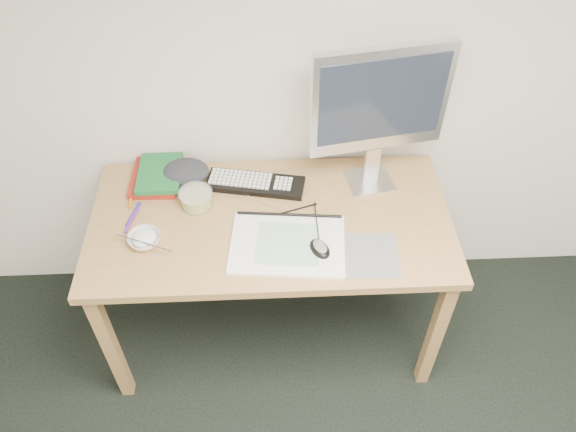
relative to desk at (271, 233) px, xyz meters
name	(u,v)px	position (x,y,z in m)	size (l,w,h in m)	color
desk	(271,233)	(0.00, 0.00, 0.00)	(1.40, 0.70, 0.75)	#A5834B
mousepad	(366,255)	(0.34, -0.20, 0.08)	(0.24, 0.21, 0.00)	slate
sketchpad	(288,244)	(0.06, -0.14, 0.09)	(0.42, 0.30, 0.01)	white
keyboard	(255,184)	(-0.06, 0.19, 0.09)	(0.40, 0.13, 0.02)	black
monitor	(380,104)	(0.41, 0.20, 0.46)	(0.52, 0.19, 0.61)	silver
mouse	(320,247)	(0.18, -0.18, 0.11)	(0.06, 0.10, 0.03)	black
rice_bowl	(145,240)	(-0.47, -0.10, 0.10)	(0.12, 0.12, 0.04)	silver
chopsticks	(143,243)	(-0.46, -0.14, 0.12)	(0.02, 0.02, 0.23)	#B1B0B3
fruit_tub	(196,199)	(-0.29, 0.09, 0.11)	(0.13, 0.13, 0.07)	#E7DD51
book_red	(156,176)	(-0.47, 0.25, 0.09)	(0.19, 0.25, 0.03)	maroon
book_green	(160,173)	(-0.45, 0.24, 0.12)	(0.17, 0.24, 0.02)	#18622E
cloth_lump	(186,172)	(-0.34, 0.25, 0.12)	(0.16, 0.13, 0.07)	#222529
pencil_pink	(277,216)	(0.03, 0.01, 0.09)	(0.01, 0.01, 0.20)	pink
pencil_tan	(264,203)	(-0.02, 0.08, 0.09)	(0.01, 0.01, 0.16)	#AB7D5A
pencil_black	(296,209)	(0.10, 0.04, 0.09)	(0.01, 0.01, 0.17)	black
marker_blue	(133,214)	(-0.53, 0.04, 0.09)	(0.01, 0.01, 0.13)	#2622B9
marker_orange	(131,196)	(-0.56, 0.15, 0.09)	(0.01, 0.01, 0.14)	orange
marker_purple	(132,220)	(-0.53, 0.01, 0.09)	(0.01, 0.01, 0.13)	#642486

